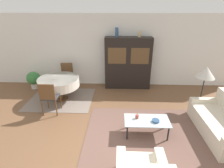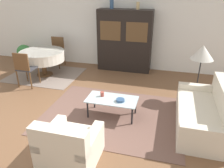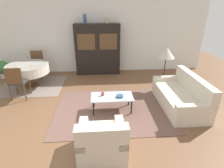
{
  "view_description": "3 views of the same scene",
  "coord_description": "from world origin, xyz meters",
  "views": [
    {
      "loc": [
        0.37,
        -2.95,
        2.84
      ],
      "look_at": [
        0.2,
        1.4,
        0.95
      ],
      "focal_mm": 28.0,
      "sensor_mm": 36.0,
      "label": 1
    },
    {
      "loc": [
        2.11,
        -3.33,
        2.58
      ],
      "look_at": [
        1.06,
        0.53,
        0.75
      ],
      "focal_mm": 35.0,
      "sensor_mm": 36.0,
      "label": 2
    },
    {
      "loc": [
        0.78,
        -3.36,
        2.5
      ],
      "look_at": [
        1.06,
        0.53,
        0.75
      ],
      "focal_mm": 28.0,
      "sensor_mm": 36.0,
      "label": 3
    }
  ],
  "objects": [
    {
      "name": "ground_plane",
      "position": [
        0.0,
        0.0,
        0.0
      ],
      "size": [
        14.0,
        14.0,
        0.0
      ],
      "primitive_type": "plane",
      "color": "brown"
    },
    {
      "name": "wall_back",
      "position": [
        0.0,
        3.63,
        1.35
      ],
      "size": [
        10.0,
        0.06,
        2.7
      ],
      "color": "white",
      "rests_on": "ground_plane"
    },
    {
      "name": "area_rug",
      "position": [
        1.07,
        0.56,
        0.01
      ],
      "size": [
        2.96,
        2.26,
        0.01
      ],
      "color": "brown",
      "rests_on": "ground_plane"
    },
    {
      "name": "dining_rug",
      "position": [
        -1.56,
        2.23,
        0.01
      ],
      "size": [
        2.1,
        1.71,
        0.01
      ],
      "color": "gray",
      "rests_on": "ground_plane"
    },
    {
      "name": "couch",
      "position": [
        2.92,
        0.61,
        0.3
      ],
      "size": [
        0.91,
        1.83,
        0.86
      ],
      "rotation": [
        0.0,
        0.0,
        1.57
      ],
      "color": "beige",
      "rests_on": "ground_plane"
    },
    {
      "name": "armchair",
      "position": [
        0.78,
        -0.95,
        0.3
      ],
      "size": [
        0.84,
        0.84,
        0.82
      ],
      "color": "beige",
      "rests_on": "ground_plane"
    },
    {
      "name": "coffee_table",
      "position": [
        1.06,
        0.53,
        0.37
      ],
      "size": [
        1.06,
        0.54,
        0.4
      ],
      "color": "black",
      "rests_on": "area_rug"
    },
    {
      "name": "display_cabinet",
      "position": [
        0.71,
        3.35,
        0.96
      ],
      "size": [
        1.69,
        0.46,
        1.91
      ],
      "color": "black",
      "rests_on": "ground_plane"
    },
    {
      "name": "dining_table",
      "position": [
        -1.57,
        2.22,
        0.62
      ],
      "size": [
        1.32,
        1.32,
        0.76
      ],
      "color": "brown",
      "rests_on": "dining_rug"
    },
    {
      "name": "dining_chair_near",
      "position": [
        -1.57,
        1.35,
        0.57
      ],
      "size": [
        0.44,
        0.44,
        0.97
      ],
      "color": "brown",
      "rests_on": "dining_rug"
    },
    {
      "name": "dining_chair_far",
      "position": [
        -1.57,
        3.1,
        0.57
      ],
      "size": [
        0.44,
        0.44,
        0.97
      ],
      "rotation": [
        0.0,
        0.0,
        3.14
      ],
      "color": "brown",
      "rests_on": "dining_rug"
    },
    {
      "name": "floor_lamp",
      "position": [
        2.84,
        1.79,
        1.16
      ],
      "size": [
        0.52,
        0.52,
        1.35
      ],
      "color": "black",
      "rests_on": "ground_plane"
    },
    {
      "name": "cup",
      "position": [
        0.83,
        0.59,
        0.46
      ],
      "size": [
        0.08,
        0.08,
        0.1
      ],
      "color": "#9E4238",
      "rests_on": "coffee_table"
    },
    {
      "name": "bowl",
      "position": [
        1.25,
        0.48,
        0.43
      ],
      "size": [
        0.17,
        0.17,
        0.05
      ],
      "color": "#33517A",
      "rests_on": "coffee_table"
    },
    {
      "name": "vase_tall",
      "position": [
        0.29,
        3.35,
        2.07
      ],
      "size": [
        0.12,
        0.12,
        0.32
      ],
      "color": "#33517A",
      "rests_on": "display_cabinet"
    },
    {
      "name": "vase_short",
      "position": [
        1.08,
        3.35,
        2.02
      ],
      "size": [
        0.09,
        0.09,
        0.2
      ],
      "color": "tan",
      "rests_on": "display_cabinet"
    },
    {
      "name": "potted_plant",
      "position": [
        -2.85,
        3.08,
        0.38
      ],
      "size": [
        0.5,
        0.5,
        0.66
      ],
      "color": "beige",
      "rests_on": "ground_plane"
    }
  ]
}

